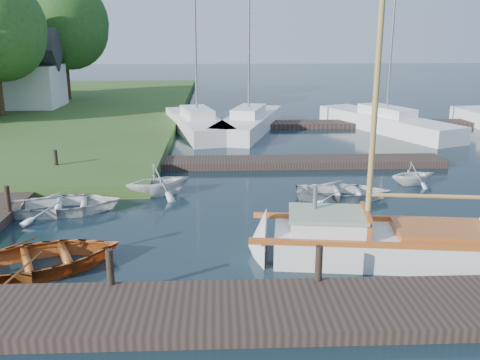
{
  "coord_description": "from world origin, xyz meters",
  "views": [
    {
      "loc": [
        -0.67,
        -15.6,
        5.57
      ],
      "look_at": [
        0.0,
        0.0,
        1.2
      ],
      "focal_mm": 40.0,
      "sensor_mm": 36.0,
      "label": 1
    }
  ],
  "objects_px": {
    "dinghy": "(38,255)",
    "tender_b": "(158,178)",
    "marina_boat_0": "(197,123)",
    "sailboat": "(380,246)",
    "mooring_post_5": "(56,160)",
    "tender_a": "(65,201)",
    "mooring_post_4": "(8,199)",
    "tree_7": "(63,22)",
    "tender_d": "(414,172)",
    "marina_boat_1": "(249,122)",
    "mooring_post_2": "(319,263)",
    "mooring_post_1": "(110,267)",
    "marina_boat_3": "(386,121)",
    "house_c": "(21,76)",
    "tender_c": "(343,189)"
  },
  "relations": [
    {
      "from": "tender_a",
      "to": "marina_boat_1",
      "type": "distance_m",
      "value": 15.44
    },
    {
      "from": "marina_boat_0",
      "to": "sailboat",
      "type": "bearing_deg",
      "value": -177.59
    },
    {
      "from": "tender_d",
      "to": "tender_b",
      "type": "bearing_deg",
      "value": 82.46
    },
    {
      "from": "tender_c",
      "to": "marina_boat_3",
      "type": "xyz_separation_m",
      "value": [
        5.4,
        12.69,
        0.23
      ]
    },
    {
      "from": "marina_boat_0",
      "to": "marina_boat_1",
      "type": "relative_size",
      "value": 1.03
    },
    {
      "from": "mooring_post_1",
      "to": "tender_b",
      "type": "height_order",
      "value": "tender_b"
    },
    {
      "from": "dinghy",
      "to": "tender_a",
      "type": "relative_size",
      "value": 1.15
    },
    {
      "from": "tender_b",
      "to": "house_c",
      "type": "bearing_deg",
      "value": 4.97
    },
    {
      "from": "tender_b",
      "to": "marina_boat_1",
      "type": "bearing_deg",
      "value": -42.56
    },
    {
      "from": "dinghy",
      "to": "tender_d",
      "type": "relative_size",
      "value": 2.21
    },
    {
      "from": "tender_a",
      "to": "tree_7",
      "type": "distance_m",
      "value": 26.79
    },
    {
      "from": "mooring_post_1",
      "to": "mooring_post_5",
      "type": "relative_size",
      "value": 1.0
    },
    {
      "from": "mooring_post_4",
      "to": "tender_b",
      "type": "xyz_separation_m",
      "value": [
        4.25,
        2.45,
        -0.09
      ]
    },
    {
      "from": "marina_boat_1",
      "to": "dinghy",
      "type": "bearing_deg",
      "value": 177.81
    },
    {
      "from": "sailboat",
      "to": "tender_c",
      "type": "xyz_separation_m",
      "value": [
        0.22,
        5.03,
        -0.01
      ]
    },
    {
      "from": "mooring_post_4",
      "to": "tender_d",
      "type": "bearing_deg",
      "value": 14.1
    },
    {
      "from": "mooring_post_4",
      "to": "mooring_post_5",
      "type": "bearing_deg",
      "value": 90.0
    },
    {
      "from": "dinghy",
      "to": "tender_a",
      "type": "xyz_separation_m",
      "value": [
        -0.53,
        4.35,
        -0.05
      ]
    },
    {
      "from": "tender_a",
      "to": "marina_boat_3",
      "type": "relative_size",
      "value": 0.3
    },
    {
      "from": "mooring_post_1",
      "to": "marina_boat_0",
      "type": "bearing_deg",
      "value": 86.45
    },
    {
      "from": "mooring_post_1",
      "to": "tree_7",
      "type": "xyz_separation_m",
      "value": [
        -9.0,
        31.05,
        5.5
      ]
    },
    {
      "from": "mooring_post_5",
      "to": "house_c",
      "type": "relative_size",
      "value": 0.15
    },
    {
      "from": "marina_boat_0",
      "to": "dinghy",
      "type": "bearing_deg",
      "value": 155.84
    },
    {
      "from": "tender_b",
      "to": "tree_7",
      "type": "distance_m",
      "value": 25.96
    },
    {
      "from": "tender_c",
      "to": "mooring_post_4",
      "type": "bearing_deg",
      "value": 105.9
    },
    {
      "from": "mooring_post_4",
      "to": "marina_boat_1",
      "type": "height_order",
      "value": "marina_boat_1"
    },
    {
      "from": "tender_a",
      "to": "house_c",
      "type": "distance_m",
      "value": 23.01
    },
    {
      "from": "mooring_post_5",
      "to": "house_c",
      "type": "height_order",
      "value": "house_c"
    },
    {
      "from": "mooring_post_5",
      "to": "tender_a",
      "type": "bearing_deg",
      "value": -70.93
    },
    {
      "from": "dinghy",
      "to": "house_c",
      "type": "distance_m",
      "value": 27.25
    },
    {
      "from": "mooring_post_5",
      "to": "mooring_post_1",
      "type": "bearing_deg",
      "value": -68.2
    },
    {
      "from": "mooring_post_5",
      "to": "sailboat",
      "type": "distance_m",
      "value": 13.28
    },
    {
      "from": "mooring_post_5",
      "to": "marina_boat_0",
      "type": "height_order",
      "value": "marina_boat_0"
    },
    {
      "from": "tree_7",
      "to": "marina_boat_0",
      "type": "bearing_deg",
      "value": -48.91
    },
    {
      "from": "dinghy",
      "to": "tender_b",
      "type": "height_order",
      "value": "tender_b"
    },
    {
      "from": "marina_boat_0",
      "to": "house_c",
      "type": "bearing_deg",
      "value": 43.84
    },
    {
      "from": "sailboat",
      "to": "tender_b",
      "type": "bearing_deg",
      "value": 144.58
    },
    {
      "from": "mooring_post_4",
      "to": "marina_boat_1",
      "type": "bearing_deg",
      "value": 61.0
    },
    {
      "from": "tender_b",
      "to": "marina_boat_3",
      "type": "bearing_deg",
      "value": -69.35
    },
    {
      "from": "mooring_post_4",
      "to": "tender_a",
      "type": "height_order",
      "value": "mooring_post_4"
    },
    {
      "from": "tender_d",
      "to": "marina_boat_0",
      "type": "relative_size",
      "value": 0.17
    },
    {
      "from": "marina_boat_0",
      "to": "house_c",
      "type": "relative_size",
      "value": 2.02
    },
    {
      "from": "mooring_post_2",
      "to": "marina_boat_0",
      "type": "bearing_deg",
      "value": 99.68
    },
    {
      "from": "mooring_post_1",
      "to": "marina_boat_3",
      "type": "height_order",
      "value": "marina_boat_3"
    },
    {
      "from": "mooring_post_5",
      "to": "marina_boat_1",
      "type": "distance_m",
      "value": 12.63
    },
    {
      "from": "marina_boat_3",
      "to": "marina_boat_0",
      "type": "bearing_deg",
      "value": 66.66
    },
    {
      "from": "tender_b",
      "to": "tender_d",
      "type": "bearing_deg",
      "value": -109.0
    },
    {
      "from": "mooring_post_1",
      "to": "tender_b",
      "type": "xyz_separation_m",
      "value": [
        0.25,
        7.45,
        -0.09
      ]
    },
    {
      "from": "dinghy",
      "to": "marina_boat_1",
      "type": "xyz_separation_m",
      "value": [
        6.12,
        18.29,
        0.15
      ]
    },
    {
      "from": "mooring_post_1",
      "to": "tender_a",
      "type": "xyz_separation_m",
      "value": [
        -2.52,
        5.73,
        -0.34
      ]
    }
  ]
}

